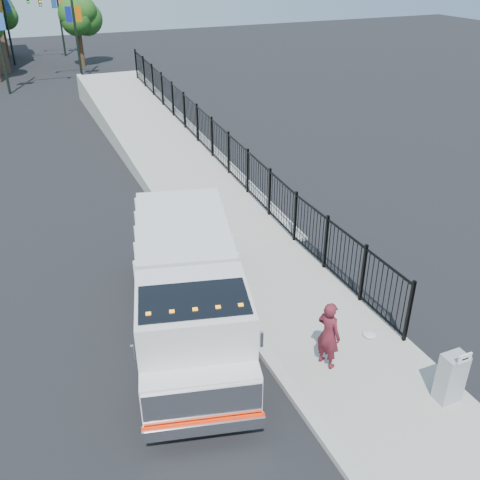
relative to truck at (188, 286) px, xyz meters
name	(u,v)px	position (x,y,z in m)	size (l,w,h in m)	color
ground	(249,334)	(1.46, -0.65, -1.53)	(120.00, 120.00, 0.00)	black
sidewalk	(351,359)	(3.38, -2.65, -1.47)	(3.55, 12.00, 0.12)	#9E998E
curb	(284,380)	(1.46, -2.65, -1.45)	(0.30, 12.00, 0.16)	#ADAAA3
ramp	(160,147)	(3.58, 15.35, -1.53)	(3.95, 24.00, 1.70)	#9E998E
iron_fence	(212,150)	(5.01, 11.35, -0.63)	(0.10, 28.00, 1.80)	black
truck	(188,286)	(0.00, 0.00, 0.00)	(4.43, 8.34, 2.73)	black
worker	(328,334)	(2.65, -2.60, -0.51)	(0.66, 0.43, 1.82)	maroon
utility_cabinet	(451,378)	(4.56, -4.70, -0.79)	(0.55, 0.40, 1.25)	gray
arrow_sign	(465,358)	(4.56, -4.92, -0.05)	(0.35, 0.04, 0.22)	white
debris	(370,334)	(4.29, -2.14, -1.37)	(0.37, 0.37, 0.09)	silver
light_pole_0	(2,28)	(-2.71, 30.81, 2.83)	(3.77, 0.22, 8.00)	black
light_pole_1	(70,21)	(2.18, 33.50, 2.83)	(3.78, 0.22, 8.00)	black
light_pole_2	(9,12)	(-1.72, 42.19, 2.83)	(3.78, 0.22, 8.00)	black
light_pole_3	(55,7)	(2.42, 44.95, 2.83)	(3.78, 0.22, 8.00)	black
tree_1	(77,18)	(3.46, 38.95, 2.41)	(2.55, 2.55, 5.27)	#382314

